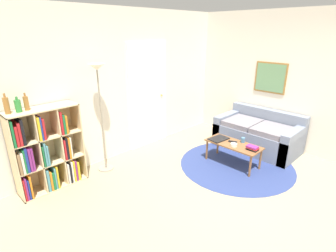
% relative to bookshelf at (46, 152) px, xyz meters
% --- Properties ---
extents(ground_plane, '(14.00, 14.00, 0.00)m').
position_rel_bookshelf_xyz_m(ground_plane, '(1.59, -2.44, -0.58)').
color(ground_plane, tan).
extents(wall_back, '(7.66, 0.11, 2.60)m').
position_rel_bookshelf_xyz_m(wall_back, '(1.61, 0.21, 0.70)').
color(wall_back, silver).
rests_on(wall_back, ground_plane).
extents(wall_right, '(0.08, 5.63, 2.60)m').
position_rel_bookshelf_xyz_m(wall_right, '(3.94, -1.13, 0.72)').
color(wall_right, silver).
rests_on(wall_right, ground_plane).
extents(rug, '(1.95, 1.95, 0.01)m').
position_rel_bookshelf_xyz_m(rug, '(2.59, -1.60, -0.58)').
color(rug, navy).
rests_on(rug, ground_plane).
extents(bookshelf, '(0.95, 0.34, 1.23)m').
position_rel_bookshelf_xyz_m(bookshelf, '(0.00, 0.00, 0.00)').
color(bookshelf, beige).
rests_on(bookshelf, ground_plane).
extents(floor_lamp, '(0.26, 0.26, 1.76)m').
position_rel_bookshelf_xyz_m(floor_lamp, '(0.89, -0.10, 0.81)').
color(floor_lamp, gray).
rests_on(floor_lamp, ground_plane).
extents(couch, '(0.87, 1.53, 0.74)m').
position_rel_bookshelf_xyz_m(couch, '(3.52, -1.51, -0.30)').
color(couch, gray).
rests_on(couch, ground_plane).
extents(coffee_table, '(0.42, 0.94, 0.40)m').
position_rel_bookshelf_xyz_m(coffee_table, '(2.56, -1.53, -0.23)').
color(coffee_table, brown).
rests_on(coffee_table, ground_plane).
extents(laptop, '(0.36, 0.27, 0.02)m').
position_rel_bookshelf_xyz_m(laptop, '(2.53, -1.24, -0.18)').
color(laptop, black).
rests_on(laptop, coffee_table).
extents(bowl, '(0.11, 0.11, 0.05)m').
position_rel_bookshelf_xyz_m(bowl, '(2.46, -1.59, -0.16)').
color(bowl, silver).
rests_on(bowl, coffee_table).
extents(book_stack_on_table, '(0.14, 0.18, 0.07)m').
position_rel_bookshelf_xyz_m(book_stack_on_table, '(2.54, -1.89, -0.15)').
color(book_stack_on_table, black).
rests_on(book_stack_on_table, coffee_table).
extents(cup, '(0.07, 0.07, 0.09)m').
position_rel_bookshelf_xyz_m(cup, '(2.71, -1.62, -0.14)').
color(cup, teal).
rests_on(cup, coffee_table).
extents(remote, '(0.10, 0.15, 0.02)m').
position_rel_bookshelf_xyz_m(remote, '(2.59, -1.49, -0.18)').
color(remote, black).
rests_on(remote, coffee_table).
extents(bottle_left, '(0.07, 0.07, 0.26)m').
position_rel_bookshelf_xyz_m(bottle_left, '(-0.35, 0.03, 0.76)').
color(bottle_left, olive).
rests_on(bottle_left, bookshelf).
extents(bottle_middle, '(0.08, 0.08, 0.20)m').
position_rel_bookshelf_xyz_m(bottle_middle, '(-0.23, 0.01, 0.73)').
color(bottle_middle, '#2D8438').
rests_on(bottle_middle, bookshelf).
extents(bottle_right, '(0.06, 0.06, 0.23)m').
position_rel_bookshelf_xyz_m(bottle_right, '(-0.12, 0.03, 0.74)').
color(bottle_right, olive).
rests_on(bottle_right, bookshelf).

